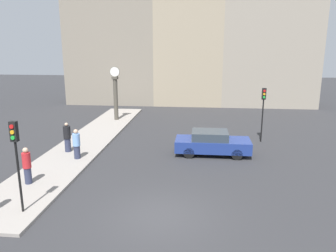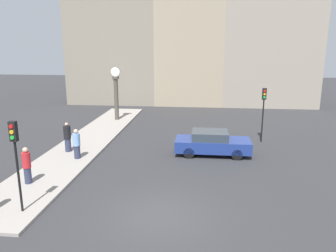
# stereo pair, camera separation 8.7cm
# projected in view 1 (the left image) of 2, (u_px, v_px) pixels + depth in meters

# --- Properties ---
(ground_plane) EXTENTS (120.00, 120.00, 0.00)m
(ground_plane) POSITION_uv_depth(u_px,v_px,m) (159.00, 216.00, 12.69)
(ground_plane) COLOR #2D2D30
(sidewalk_corner) EXTENTS (3.20, 22.95, 0.13)m
(sidewalk_corner) POSITION_uv_depth(u_px,v_px,m) (88.00, 141.00, 22.46)
(sidewalk_corner) COLOR gray
(sidewalk_corner) RESTS_ON ground_plane
(building_row) EXTENTS (27.07, 5.00, 19.86)m
(building_row) POSITION_uv_depth(u_px,v_px,m) (182.00, 26.00, 35.61)
(building_row) COLOR gray
(building_row) RESTS_ON ground_plane
(sedan_car) EXTENTS (4.46, 1.84, 1.46)m
(sedan_car) POSITION_uv_depth(u_px,v_px,m) (212.00, 143.00, 19.68)
(sedan_car) COLOR navy
(sedan_car) RESTS_ON ground_plane
(traffic_light_near) EXTENTS (0.26, 0.24, 3.60)m
(traffic_light_near) POSITION_uv_depth(u_px,v_px,m) (16.00, 148.00, 12.14)
(traffic_light_near) COLOR black
(traffic_light_near) RESTS_ON sidewalk_corner
(traffic_light_far) EXTENTS (0.26, 0.24, 3.69)m
(traffic_light_far) POSITION_uv_depth(u_px,v_px,m) (263.00, 104.00, 21.85)
(traffic_light_far) COLOR black
(traffic_light_far) RESTS_ON ground_plane
(street_clock) EXTENTS (0.86, 0.47, 4.58)m
(street_clock) POSITION_uv_depth(u_px,v_px,m) (116.00, 95.00, 28.14)
(street_clock) COLOR #4C473D
(street_clock) RESTS_ON sidewalk_corner
(pedestrian_red_top) EXTENTS (0.38, 0.38, 1.75)m
(pedestrian_red_top) POSITION_uv_depth(u_px,v_px,m) (27.00, 166.00, 15.14)
(pedestrian_red_top) COLOR #2D334C
(pedestrian_red_top) RESTS_ON sidewalk_corner
(pedestrian_black_jacket) EXTENTS (0.43, 0.43, 1.80)m
(pedestrian_black_jacket) POSITION_uv_depth(u_px,v_px,m) (67.00, 137.00, 19.79)
(pedestrian_black_jacket) COLOR #2D334C
(pedestrian_black_jacket) RESTS_ON sidewalk_corner
(pedestrian_blue_stripe) EXTENTS (0.41, 0.41, 1.72)m
(pedestrian_blue_stripe) POSITION_uv_depth(u_px,v_px,m) (77.00, 144.00, 18.56)
(pedestrian_blue_stripe) COLOR #2D334C
(pedestrian_blue_stripe) RESTS_ON sidewalk_corner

